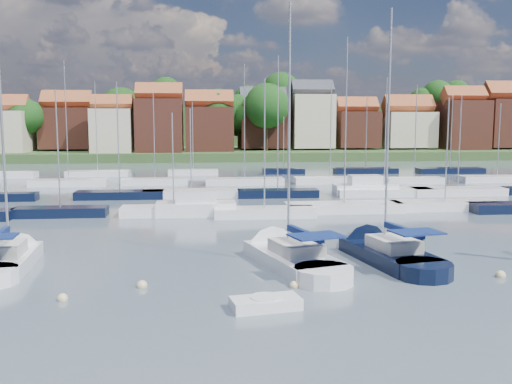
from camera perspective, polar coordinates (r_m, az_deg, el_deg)
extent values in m
plane|color=#4F5D6B|center=(70.72, -1.56, 0.41)|extent=(260.00, 260.00, 0.00)
cube|color=white|center=(35.78, -23.57, -6.60)|extent=(3.21, 6.70, 1.20)
cone|color=white|center=(39.64, -22.20, -5.21)|extent=(2.95, 3.37, 2.71)
cube|color=beige|center=(35.15, -23.83, -5.26)|extent=(2.11, 2.85, 0.70)
cylinder|color=#B2B2B7|center=(35.30, -23.95, 4.09)|extent=(0.14, 0.14, 12.06)
cylinder|color=#B2B2B7|center=(34.12, -24.26, -4.19)|extent=(0.38, 3.61, 0.10)
cube|color=white|center=(33.38, 3.62, -6.96)|extent=(5.20, 8.21, 1.20)
cone|color=white|center=(37.62, 0.49, -5.32)|extent=(4.09, 4.45, 3.17)
cylinder|color=white|center=(30.11, 6.77, -8.59)|extent=(3.94, 3.94, 1.20)
cube|color=beige|center=(32.70, 4.04, -5.56)|extent=(3.03, 3.67, 0.70)
cylinder|color=#B2B2B7|center=(32.84, 3.33, 6.31)|extent=(0.14, 0.14, 14.11)
cylinder|color=#B2B2B7|center=(31.59, 4.89, -4.44)|extent=(1.29, 4.09, 0.10)
cube|color=navy|center=(31.56, 4.89, -4.18)|extent=(1.42, 3.94, 0.35)
cube|color=navy|center=(30.34, 6.06, -4.37)|extent=(3.13, 2.59, 0.08)
cube|color=black|center=(35.17, 13.13, -6.41)|extent=(4.48, 7.84, 1.20)
cone|color=black|center=(39.12, 9.74, -4.94)|extent=(3.73, 4.13, 3.07)
cylinder|color=black|center=(32.14, 16.44, -7.81)|extent=(3.62, 3.62, 1.20)
cube|color=beige|center=(34.53, 13.60, -5.06)|extent=(2.72, 3.44, 0.70)
cylinder|color=#B2B2B7|center=(34.65, 13.07, 6.07)|extent=(0.14, 0.14, 13.97)
cylinder|color=#B2B2B7|center=(33.50, 14.53, -3.98)|extent=(0.92, 4.03, 0.10)
cube|color=navy|center=(33.47, 14.54, -3.73)|extent=(1.07, 3.87, 0.35)
cube|color=navy|center=(32.34, 15.78, -3.88)|extent=(2.93, 2.33, 0.08)
cone|color=white|center=(42.12, -23.53, -4.57)|extent=(3.99, 4.17, 2.78)
cube|color=white|center=(26.05, 0.97, -11.15)|extent=(3.31, 1.97, 0.61)
cylinder|color=white|center=(25.99, 0.97, -10.80)|extent=(1.44, 1.44, 0.39)
sphere|color=beige|center=(28.71, -18.77, -10.24)|extent=(0.50, 0.50, 0.50)
sphere|color=beige|center=(29.82, -11.33, -9.33)|extent=(0.54, 0.54, 0.54)
sphere|color=beige|center=(29.32, 3.83, -9.50)|extent=(0.47, 0.47, 0.47)
sphere|color=#D85914|center=(37.21, 4.59, -5.88)|extent=(0.52, 0.52, 0.52)
sphere|color=beige|center=(33.76, 23.25, -7.83)|extent=(0.53, 0.53, 0.53)
cube|color=black|center=(52.71, -18.95, -1.97)|extent=(8.01, 2.24, 1.00)
cylinder|color=#B2B2B7|center=(52.14, -19.21, 4.10)|extent=(0.12, 0.12, 10.16)
cube|color=white|center=(50.96, -8.22, -1.95)|extent=(9.22, 2.58, 1.00)
cylinder|color=#B2B2B7|center=(50.44, -8.31, 3.20)|extent=(0.12, 0.12, 8.18)
cube|color=white|center=(49.62, 0.85, -2.12)|extent=(8.78, 2.46, 1.00)
cylinder|color=#B2B2B7|center=(49.00, 0.86, 4.85)|extent=(0.12, 0.12, 11.06)
cube|color=white|center=(52.97, 8.80, -1.61)|extent=(10.79, 3.02, 1.00)
cylinder|color=#B2B2B7|center=(52.35, 8.97, 7.00)|extent=(0.12, 0.12, 14.87)
cube|color=white|center=(56.48, 18.35, -1.35)|extent=(10.13, 2.84, 1.00)
cylinder|color=#B2B2B7|center=(55.97, 18.57, 4.02)|extent=(0.12, 0.12, 9.59)
cube|color=white|center=(50.68, -6.02, -1.79)|extent=(7.00, 2.60, 1.40)
cube|color=white|center=(50.52, -6.04, -0.56)|extent=(3.50, 2.20, 1.30)
cube|color=black|center=(64.90, -23.81, -0.52)|extent=(6.54, 1.83, 1.00)
cylinder|color=#B2B2B7|center=(64.46, -24.04, 4.05)|extent=(0.12, 0.12, 9.37)
cube|color=black|center=(62.84, -13.45, -0.33)|extent=(9.30, 2.60, 1.00)
cylinder|color=#B2B2B7|center=(62.34, -13.62, 5.36)|extent=(0.12, 0.12, 11.48)
cube|color=white|center=(62.60, -6.49, -0.21)|extent=(10.40, 2.91, 1.00)
cylinder|color=#B2B2B7|center=(62.16, -6.56, 4.26)|extent=(0.12, 0.12, 8.77)
cube|color=black|center=(62.41, 2.18, -0.19)|extent=(8.80, 2.46, 1.00)
cylinder|color=#B2B2B7|center=(61.88, 2.21, 6.86)|extent=(0.12, 0.12, 14.33)
cube|color=white|center=(64.94, 12.67, -0.07)|extent=(10.73, 3.00, 1.00)
cylinder|color=#B2B2B7|center=(64.45, 12.83, 5.73)|extent=(0.12, 0.12, 12.14)
cube|color=white|center=(67.85, 19.50, 0.00)|extent=(10.48, 2.93, 1.00)
cylinder|color=#B2B2B7|center=(67.41, 19.70, 4.76)|extent=(0.12, 0.12, 10.28)
cube|color=white|center=(65.15, 10.83, 0.13)|extent=(7.00, 2.60, 1.40)
cube|color=white|center=(65.02, 10.85, 1.09)|extent=(3.50, 2.20, 1.30)
cube|color=white|center=(76.61, -18.21, 0.84)|extent=(9.71, 2.72, 1.00)
cylinder|color=#B2B2B7|center=(76.18, -18.45, 6.78)|extent=(0.12, 0.12, 14.88)
cube|color=white|center=(75.24, -10.06, 0.98)|extent=(8.49, 2.38, 1.00)
cylinder|color=#B2B2B7|center=(74.83, -10.16, 5.67)|extent=(0.12, 0.12, 11.31)
cube|color=white|center=(74.47, -1.15, 1.03)|extent=(10.16, 2.85, 1.00)
cylinder|color=#B2B2B7|center=(74.03, -1.16, 7.04)|extent=(0.12, 0.12, 14.59)
cube|color=white|center=(76.28, 7.40, 1.12)|extent=(9.53, 2.67, 1.00)
cylinder|color=#B2B2B7|center=(75.87, 7.48, 5.97)|extent=(0.12, 0.12, 11.91)
cube|color=white|center=(78.15, 15.51, 1.06)|extent=(7.62, 2.13, 1.00)
cylinder|color=#B2B2B7|center=(77.74, 15.68, 5.87)|extent=(0.12, 0.12, 12.13)
cube|color=white|center=(84.17, 22.94, 1.17)|extent=(10.17, 2.85, 1.00)
cylinder|color=#B2B2B7|center=(83.82, 23.13, 4.82)|extent=(0.12, 0.12, 9.73)
cube|color=white|center=(90.99, -24.27, 1.52)|extent=(10.37, 2.90, 1.00)
cube|color=white|center=(88.36, -15.54, 1.75)|extent=(9.24, 2.59, 1.00)
cylinder|color=#B2B2B7|center=(87.99, -15.69, 6.34)|extent=(0.12, 0.12, 13.17)
cube|color=white|center=(87.74, -6.29, 1.93)|extent=(7.57, 2.12, 1.00)
cylinder|color=#B2B2B7|center=(87.40, -6.35, 5.60)|extent=(0.12, 0.12, 10.24)
cube|color=black|center=(88.79, 2.76, 2.03)|extent=(6.58, 1.84, 1.00)
cylinder|color=#B2B2B7|center=(88.50, 2.78, 4.93)|extent=(0.12, 0.12, 8.01)
cube|color=black|center=(91.50, 10.89, 2.06)|extent=(9.92, 2.78, 1.00)
cylinder|color=#B2B2B7|center=(91.17, 10.98, 5.79)|extent=(0.12, 0.12, 10.92)
cube|color=black|center=(95.16, 18.81, 2.00)|extent=(10.55, 2.95, 1.00)
cylinder|color=#B2B2B7|center=(94.83, 18.96, 5.77)|extent=(0.12, 0.12, 11.51)
cube|color=#344B25|center=(147.35, -3.59, 4.09)|extent=(200.00, 70.00, 3.00)
cube|color=#344B25|center=(172.15, -3.88, 6.11)|extent=(200.00, 60.00, 14.00)
cube|color=beige|center=(128.67, -23.71, 5.52)|extent=(9.35, 10.04, 8.56)
cube|color=brown|center=(128.68, -23.83, 7.93)|extent=(9.54, 4.63, 4.63)
cube|color=brown|center=(131.08, -18.28, 6.08)|extent=(10.37, 9.97, 8.73)
cube|color=brown|center=(131.12, -18.38, 8.54)|extent=(10.57, 5.13, 5.13)
cube|color=beige|center=(120.43, -14.11, 5.93)|extent=(8.09, 8.80, 8.96)
cube|color=brown|center=(120.45, -14.19, 8.53)|extent=(8.25, 4.00, 4.00)
cube|color=brown|center=(120.30, -9.60, 6.52)|extent=(9.36, 10.17, 10.97)
cube|color=brown|center=(120.41, -9.67, 9.68)|extent=(9.54, 4.63, 4.63)
cube|color=brown|center=(121.73, -4.67, 6.24)|extent=(9.90, 8.56, 9.42)
cube|color=brown|center=(121.77, -4.69, 9.03)|extent=(10.10, 4.90, 4.90)
cube|color=brown|center=(127.46, 0.80, 6.60)|extent=(10.59, 8.93, 9.49)
cube|color=#383A42|center=(127.53, 0.81, 9.31)|extent=(10.80, 5.24, 5.24)
cube|color=beige|center=(128.20, 5.60, 7.05)|extent=(9.01, 8.61, 11.65)
cube|color=#383A42|center=(128.36, 5.64, 10.14)|extent=(9.19, 4.46, 4.46)
cube|color=brown|center=(131.77, 9.99, 6.19)|extent=(9.10, 9.34, 8.00)
cube|color=brown|center=(131.79, 10.04, 8.41)|extent=(9.28, 4.50, 4.50)
cube|color=beige|center=(134.99, 14.89, 6.05)|extent=(10.86, 9.59, 7.88)
cube|color=brown|center=(135.00, 14.96, 8.29)|extent=(11.07, 5.37, 5.37)
cube|color=brown|center=(137.08, 19.95, 6.27)|extent=(9.18, 9.96, 10.97)
cube|color=brown|center=(137.17, 20.07, 9.03)|extent=(9.36, 4.54, 4.54)
cube|color=brown|center=(143.45, 23.89, 6.31)|extent=(11.39, 9.67, 10.76)
cube|color=brown|center=(143.57, 24.03, 9.01)|extent=(11.62, 5.64, 5.64)
cylinder|color=#382619|center=(158.02, 17.61, 6.96)|extent=(0.50, 0.50, 4.47)
sphere|color=#184816|center=(158.14, 17.69, 9.16)|extent=(8.18, 8.18, 8.18)
cylinder|color=#382619|center=(126.33, -1.72, 5.17)|extent=(0.50, 0.50, 4.46)
sphere|color=#184816|center=(126.25, -1.73, 7.92)|extent=(8.15, 8.15, 8.15)
cylinder|color=#382619|center=(145.10, 2.49, 7.32)|extent=(0.50, 0.50, 5.15)
sphere|color=#184816|center=(145.28, 2.51, 10.07)|extent=(9.41, 9.41, 9.41)
cylinder|color=#382619|center=(146.63, -8.95, 7.27)|extent=(0.50, 0.50, 4.56)
sphere|color=#184816|center=(146.77, -9.00, 9.69)|extent=(8.34, 8.34, 8.34)
cylinder|color=#382619|center=(136.62, -13.27, 5.29)|extent=(0.50, 0.50, 5.15)
sphere|color=#184816|center=(136.58, -13.36, 8.22)|extent=(9.42, 9.42, 9.42)
cylinder|color=#382619|center=(141.51, -19.43, 6.18)|extent=(0.50, 0.50, 3.42)
sphere|color=#184816|center=(141.53, -19.51, 8.06)|extent=(6.26, 6.26, 6.26)
cylinder|color=#382619|center=(136.11, 2.39, 5.18)|extent=(0.50, 0.50, 3.77)
sphere|color=#184816|center=(136.02, 2.40, 7.33)|extent=(6.89, 6.89, 6.89)
cylinder|color=#382619|center=(121.85, 1.07, 5.28)|extent=(0.50, 0.50, 5.21)
sphere|color=#184816|center=(121.80, 1.08, 8.60)|extent=(9.53, 9.53, 9.53)
cylinder|color=#382619|center=(147.68, 21.48, 4.69)|extent=(0.50, 0.50, 2.97)
sphere|color=#184816|center=(147.59, 21.55, 6.25)|extent=(5.44, 5.44, 5.44)
cylinder|color=#382619|center=(123.93, -3.79, 5.21)|extent=(0.50, 0.50, 4.84)
sphere|color=#184816|center=(123.87, -3.81, 8.25)|extent=(8.85, 8.85, 8.85)
cylinder|color=#382619|center=(156.67, 16.18, 6.88)|extent=(0.50, 0.50, 3.72)
sphere|color=#184816|center=(156.74, 16.25, 8.73)|extent=(6.80, 6.80, 6.80)
cylinder|color=#382619|center=(137.47, 19.96, 4.83)|extent=(0.50, 0.50, 4.05)
sphere|color=#184816|center=(137.39, 20.06, 7.11)|extent=(7.40, 7.40, 7.40)
cylinder|color=#382619|center=(128.16, -21.92, 4.58)|extent=(0.50, 0.50, 4.00)
sphere|color=#184816|center=(128.07, -22.04, 7.01)|extent=(7.32, 7.32, 7.32)
cylinder|color=#382619|center=(143.81, -0.83, 7.06)|extent=(0.50, 0.50, 3.93)
sphere|color=#184816|center=(143.89, -0.83, 9.18)|extent=(7.19, 7.19, 7.19)
cylinder|color=#382619|center=(135.03, 9.80, 5.07)|extent=(0.50, 0.50, 3.82)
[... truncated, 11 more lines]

